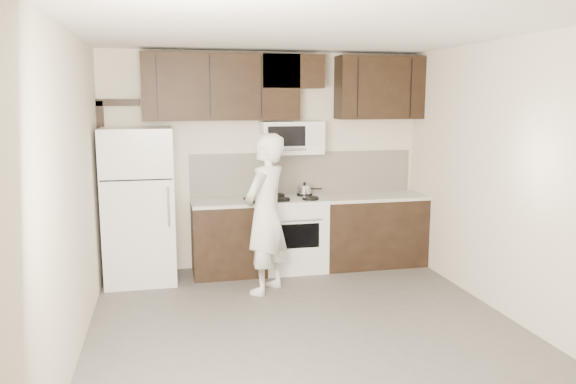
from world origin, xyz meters
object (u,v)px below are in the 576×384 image
object	(u,v)px
stove	(293,233)
refrigerator	(139,206)
microwave	(291,138)
person	(266,214)

from	to	relation	value
stove	refrigerator	world-z (taller)	refrigerator
stove	microwave	xyz separation A→B (m)	(-0.00, 0.12, 1.19)
person	stove	bearing A→B (deg)	-171.77
stove	person	size ratio (longest dim) A/B	0.53
microwave	person	world-z (taller)	microwave
stove	refrigerator	distance (m)	1.90
microwave	person	distance (m)	1.26
microwave	stove	bearing A→B (deg)	-89.90
stove	person	bearing A→B (deg)	-123.04
microwave	refrigerator	size ratio (longest dim) A/B	0.42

